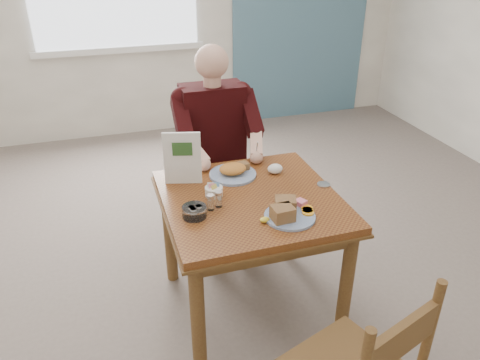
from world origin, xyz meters
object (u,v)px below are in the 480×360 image
object	(u,v)px
chair_far	(214,176)
diner	(216,136)
table	(251,215)
far_plate	(233,171)
near_plate	(288,212)

from	to	relation	value
chair_far	diner	bearing A→B (deg)	-89.99
chair_far	table	bearing A→B (deg)	-90.00
table	chair_far	distance (m)	0.81
table	far_plate	distance (m)	0.30
near_plate	diner	bearing A→B (deg)	96.30
far_plate	table	bearing A→B (deg)	-86.53
table	diner	size ratio (longest dim) A/B	0.66
table	chair_far	xyz separation A→B (m)	(0.00, 0.80, -0.16)
diner	table	bearing A→B (deg)	-90.00
far_plate	diner	bearing A→B (deg)	87.96
chair_far	diner	size ratio (longest dim) A/B	0.69
table	far_plate	xyz separation A→B (m)	(-0.02, 0.26, 0.14)
chair_far	far_plate	bearing A→B (deg)	-91.70
chair_far	near_plate	distance (m)	1.09
table	chair_far	size ratio (longest dim) A/B	0.97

